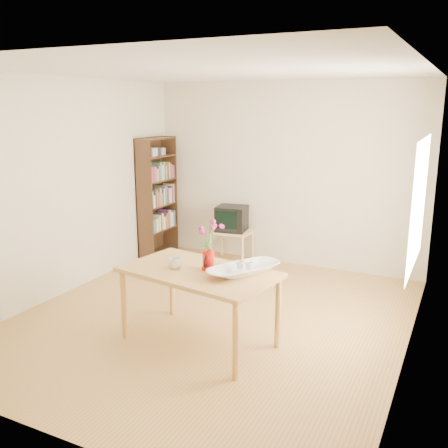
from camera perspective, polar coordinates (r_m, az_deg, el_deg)
The scene contains 11 objects.
room at distance 5.15m, azimuth -1.17°, elevation 2.53°, with size 4.50×4.50×4.50m.
table at distance 4.79m, azimuth -2.89°, elevation -6.18°, with size 1.57×1.06×0.75m.
tv_stand at distance 7.39m, azimuth 0.88°, elevation -1.30°, with size 0.60×0.45×0.46m.
bookshelf at distance 7.65m, azimuth -7.61°, elevation 2.60°, with size 0.28×0.70×1.80m.
pitcher at distance 4.75m, azimuth -1.80°, elevation -4.18°, with size 0.13×0.21×0.20m.
flowers at distance 4.68m, azimuth -1.84°, elevation -1.21°, with size 0.22×0.22×0.32m, color #C52E7E, non-canonical shape.
mug at distance 4.82m, azimuth -5.63°, elevation -4.46°, with size 0.13×0.13×0.10m, color white.
bowl at distance 4.60m, azimuth 2.30°, elevation -2.97°, with size 0.49×0.49×0.46m, color white.
teacup_a at distance 4.63m, azimuth 1.84°, elevation -3.46°, with size 0.07×0.07×0.06m, color white.
teacup_b at distance 4.61m, azimuth 2.91°, elevation -3.55°, with size 0.06×0.06×0.06m, color white.
television at distance 7.33m, azimuth 0.93°, elevation 0.69°, with size 0.47×0.45×0.37m.
Camera 1 is at (2.36, -4.47, 2.30)m, focal length 40.00 mm.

